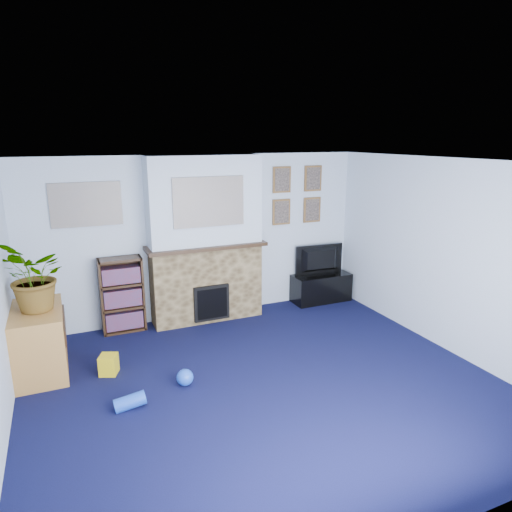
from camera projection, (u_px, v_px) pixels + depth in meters
name	position (u px, v px, depth m)	size (l,w,h in m)	color
floor	(264.00, 384.00, 5.02)	(5.00, 4.50, 0.01)	#0D1034
ceiling	(265.00, 162.00, 4.41)	(5.00, 4.50, 0.01)	white
wall_back	(201.00, 238.00, 6.71)	(5.00, 0.04, 2.40)	silver
wall_front	(420.00, 386.00, 2.72)	(5.00, 0.04, 2.40)	silver
wall_right	(447.00, 256.00, 5.67)	(0.04, 4.50, 2.40)	silver
chimney_breast	(206.00, 241.00, 6.54)	(1.72, 0.50, 2.40)	brown
collage_main	(209.00, 202.00, 6.20)	(1.00, 0.03, 0.68)	gray
collage_left	(86.00, 205.00, 5.96)	(0.90, 0.03, 0.58)	gray
portrait_tl	(282.00, 180.00, 6.99)	(0.30, 0.03, 0.40)	brown
portrait_tr	(313.00, 178.00, 7.20)	(0.30, 0.03, 0.40)	brown
portrait_bl	(281.00, 212.00, 7.12)	(0.30, 0.03, 0.40)	brown
portrait_br	(312.00, 210.00, 7.33)	(0.30, 0.03, 0.40)	brown
tv_stand	(321.00, 288.00, 7.51)	(0.96, 0.40, 0.46)	black
television	(321.00, 260.00, 7.41)	(0.83, 0.11, 0.48)	black
bookshelf	(122.00, 296.00, 6.30)	(0.58, 0.28, 1.05)	#311F11
sideboard	(40.00, 344.00, 5.20)	(0.55, 0.98, 0.76)	#B9803B
potted_plant	(35.00, 277.00, 4.97)	(0.71, 0.62, 0.79)	#26661E
mantel_clock	(207.00, 240.00, 6.49)	(0.09, 0.05, 0.13)	gold
mantel_candle	(228.00, 237.00, 6.61)	(0.05, 0.05, 0.16)	#B2BFC6
mantel_teddy	(172.00, 243.00, 6.30)	(0.12, 0.12, 0.12)	gray
mantel_can	(250.00, 236.00, 6.75)	(0.05, 0.05, 0.11)	yellow
green_crate	(35.00, 372.00, 4.99)	(0.37, 0.30, 0.30)	#198C26
toy_ball	(185.00, 378.00, 4.98)	(0.19, 0.19, 0.19)	blue
toy_block	(109.00, 365.00, 5.22)	(0.19, 0.19, 0.23)	yellow
toy_tube	(130.00, 402.00, 4.56)	(0.14, 0.14, 0.31)	blue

